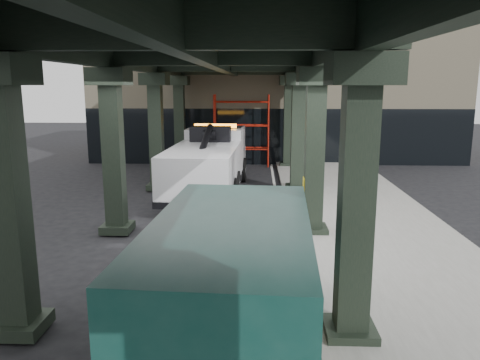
# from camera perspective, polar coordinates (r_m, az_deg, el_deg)

# --- Properties ---
(ground) EXTENTS (90.00, 90.00, 0.00)m
(ground) POSITION_cam_1_polar(r_m,az_deg,el_deg) (12.60, -2.21, -9.46)
(ground) COLOR black
(ground) RESTS_ON ground
(sidewalk) EXTENTS (5.00, 40.00, 0.15)m
(sidewalk) POSITION_cam_1_polar(r_m,az_deg,el_deg) (14.86, 16.10, -6.32)
(sidewalk) COLOR gray
(sidewalk) RESTS_ON ground
(lane_stripe) EXTENTS (0.12, 38.00, 0.01)m
(lane_stripe) POSITION_cam_1_polar(r_m,az_deg,el_deg) (14.47, 5.18, -6.67)
(lane_stripe) COLOR silver
(lane_stripe) RESTS_ON ground
(viaduct) EXTENTS (7.40, 32.00, 6.40)m
(viaduct) POSITION_cam_1_polar(r_m,az_deg,el_deg) (13.83, -3.45, 15.44)
(viaduct) COLOR black
(viaduct) RESTS_ON ground
(building) EXTENTS (22.00, 10.00, 8.00)m
(building) POSITION_cam_1_polar(r_m,az_deg,el_deg) (31.75, 4.23, 10.54)
(building) COLOR #C6B793
(building) RESTS_ON ground
(scaffolding) EXTENTS (3.08, 0.88, 4.00)m
(scaffolding) POSITION_cam_1_polar(r_m,az_deg,el_deg) (26.50, 0.20, 6.30)
(scaffolding) COLOR red
(scaffolding) RESTS_ON ground
(tow_truck) EXTENTS (2.97, 9.04, 2.93)m
(tow_truck) POSITION_cam_1_polar(r_m,az_deg,el_deg) (19.63, -3.72, 2.45)
(tow_truck) COLOR black
(tow_truck) RESTS_ON ground
(towed_van) EXTENTS (2.82, 6.42, 2.55)m
(towed_van) POSITION_cam_1_polar(r_m,az_deg,el_deg) (7.65, -0.75, -12.66)
(towed_van) COLOR #13453D
(towed_van) RESTS_ON ground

